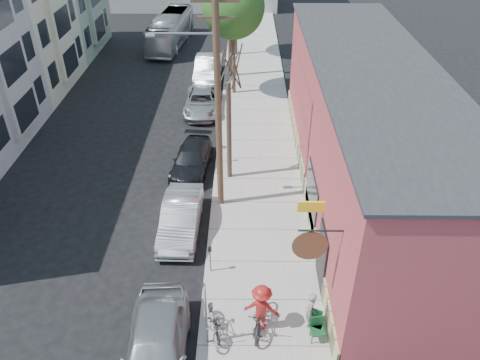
{
  "coord_description": "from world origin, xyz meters",
  "views": [
    {
      "loc": [
        3.54,
        -13.8,
        13.51
      ],
      "look_at": [
        3.36,
        3.86,
        1.5
      ],
      "focal_mm": 35.0,
      "sensor_mm": 36.0,
      "label": 1
    }
  ],
  "objects_px": {
    "utility_pole_near": "(217,100)",
    "tree_leafy_mid": "(233,7)",
    "patio_chair_b": "(317,330)",
    "car_1": "(181,217)",
    "car_3": "(202,102)",
    "cyclist": "(261,308)",
    "parked_bike_b": "(214,325)",
    "bus": "(170,30)",
    "car_2": "(192,160)",
    "car_0": "(156,347)",
    "parking_meter_near": "(210,255)",
    "sign_post": "(206,308)",
    "patio_chair_a": "(316,323)",
    "parking_meter_far": "(220,149)",
    "car_4": "(208,69)",
    "tree_bare": "(229,132)",
    "parked_bike_a": "(214,320)",
    "patron_grey": "(310,310)"
  },
  "relations": [
    {
      "from": "patio_chair_b",
      "to": "car_1",
      "type": "distance_m",
      "value": 7.78
    },
    {
      "from": "car_2",
      "to": "utility_pole_near",
      "type": "bearing_deg",
      "value": -56.86
    },
    {
      "from": "parking_meter_far",
      "to": "tree_leafy_mid",
      "type": "distance_m",
      "value": 10.52
    },
    {
      "from": "patio_chair_b",
      "to": "car_3",
      "type": "height_order",
      "value": "car_3"
    },
    {
      "from": "patron_grey",
      "to": "car_4",
      "type": "height_order",
      "value": "car_4"
    },
    {
      "from": "car_0",
      "to": "car_2",
      "type": "xyz_separation_m",
      "value": [
        0.0,
        11.6,
        -0.2
      ]
    },
    {
      "from": "patio_chair_a",
      "to": "car_1",
      "type": "xyz_separation_m",
      "value": [
        -5.21,
        5.45,
        0.15
      ]
    },
    {
      "from": "patron_grey",
      "to": "car_4",
      "type": "distance_m",
      "value": 23.2
    },
    {
      "from": "tree_leafy_mid",
      "to": "bus",
      "type": "xyz_separation_m",
      "value": [
        -5.83,
        10.73,
        -4.58
      ]
    },
    {
      "from": "parking_meter_near",
      "to": "bus",
      "type": "xyz_separation_m",
      "value": [
        -5.28,
        28.13,
        0.35
      ]
    },
    {
      "from": "parking_meter_near",
      "to": "parked_bike_a",
      "type": "bearing_deg",
      "value": -84.13
    },
    {
      "from": "parking_meter_near",
      "to": "cyclist",
      "type": "bearing_deg",
      "value": -54.18
    },
    {
      "from": "parked_bike_b",
      "to": "bus",
      "type": "bearing_deg",
      "value": 89.21
    },
    {
      "from": "utility_pole_near",
      "to": "car_2",
      "type": "distance_m",
      "value": 5.89
    },
    {
      "from": "sign_post",
      "to": "patio_chair_a",
      "type": "xyz_separation_m",
      "value": [
        3.66,
        0.47,
        -1.24
      ]
    },
    {
      "from": "car_2",
      "to": "car_4",
      "type": "bearing_deg",
      "value": 95.73
    },
    {
      "from": "patron_grey",
      "to": "car_3",
      "type": "bearing_deg",
      "value": -151.55
    },
    {
      "from": "parked_bike_b",
      "to": "parking_meter_near",
      "type": "bearing_deg",
      "value": 84.88
    },
    {
      "from": "patio_chair_a",
      "to": "patio_chair_b",
      "type": "xyz_separation_m",
      "value": [
        0.01,
        -0.32,
        0.0
      ]
    },
    {
      "from": "patio_chair_b",
      "to": "car_3",
      "type": "distance_m",
      "value": 18.57
    },
    {
      "from": "utility_pole_near",
      "to": "tree_leafy_mid",
      "type": "bearing_deg",
      "value": 88.18
    },
    {
      "from": "car_2",
      "to": "bus",
      "type": "distance_m",
      "value": 20.93
    },
    {
      "from": "car_1",
      "to": "car_2",
      "type": "xyz_separation_m",
      "value": [
        0.0,
        4.94,
        -0.1
      ]
    },
    {
      "from": "parking_meter_near",
      "to": "patio_chair_a",
      "type": "relative_size",
      "value": 1.41
    },
    {
      "from": "sign_post",
      "to": "patio_chair_b",
      "type": "height_order",
      "value": "sign_post"
    },
    {
      "from": "car_2",
      "to": "car_4",
      "type": "xyz_separation_m",
      "value": [
        0.0,
        12.53,
        0.21
      ]
    },
    {
      "from": "parked_bike_b",
      "to": "utility_pole_near",
      "type": "bearing_deg",
      "value": 80.29
    },
    {
      "from": "utility_pole_near",
      "to": "bus",
      "type": "relative_size",
      "value": 1.05
    },
    {
      "from": "car_3",
      "to": "cyclist",
      "type": "bearing_deg",
      "value": -79.35
    },
    {
      "from": "parking_meter_far",
      "to": "car_0",
      "type": "height_order",
      "value": "car_0"
    },
    {
      "from": "car_2",
      "to": "tree_leafy_mid",
      "type": "bearing_deg",
      "value": 84.24
    },
    {
      "from": "car_3",
      "to": "car_0",
      "type": "bearing_deg",
      "value": -90.34
    },
    {
      "from": "tree_bare",
      "to": "car_0",
      "type": "bearing_deg",
      "value": -100.49
    },
    {
      "from": "parking_meter_near",
      "to": "car_1",
      "type": "xyz_separation_m",
      "value": [
        -1.45,
        2.62,
        -0.24
      ]
    },
    {
      "from": "sign_post",
      "to": "cyclist",
      "type": "relative_size",
      "value": 1.48
    },
    {
      "from": "tree_bare",
      "to": "parked_bike_a",
      "type": "xyz_separation_m",
      "value": [
        -0.26,
        -9.6,
        -2.05
      ]
    },
    {
      "from": "tree_bare",
      "to": "patio_chair_a",
      "type": "height_order",
      "value": "tree_bare"
    },
    {
      "from": "parking_meter_far",
      "to": "parked_bike_b",
      "type": "distance_m",
      "value": 11.12
    },
    {
      "from": "tree_bare",
      "to": "car_4",
      "type": "xyz_separation_m",
      "value": [
        -2.0,
        13.33,
        -1.86
      ]
    },
    {
      "from": "parking_meter_near",
      "to": "parked_bike_b",
      "type": "distance_m",
      "value": 3.02
    },
    {
      "from": "parking_meter_far",
      "to": "car_3",
      "type": "bearing_deg",
      "value": 102.76
    },
    {
      "from": "parking_meter_far",
      "to": "car_2",
      "type": "bearing_deg",
      "value": -158.79
    },
    {
      "from": "parking_meter_near",
      "to": "patio_chair_b",
      "type": "relative_size",
      "value": 1.41
    },
    {
      "from": "patio_chair_b",
      "to": "car_4",
      "type": "height_order",
      "value": "car_4"
    },
    {
      "from": "parked_bike_b",
      "to": "car_1",
      "type": "height_order",
      "value": "car_1"
    },
    {
      "from": "bus",
      "to": "patio_chair_b",
      "type": "bearing_deg",
      "value": -68.11
    },
    {
      "from": "car_2",
      "to": "car_4",
      "type": "relative_size",
      "value": 0.86
    },
    {
      "from": "tree_leafy_mid",
      "to": "cyclist",
      "type": "xyz_separation_m",
      "value": [
        1.36,
        -20.04,
        -4.82
      ]
    },
    {
      "from": "parked_bike_b",
      "to": "parked_bike_a",
      "type": "bearing_deg",
      "value": 84.66
    },
    {
      "from": "patron_grey",
      "to": "car_3",
      "type": "height_order",
      "value": "patron_grey"
    }
  ]
}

